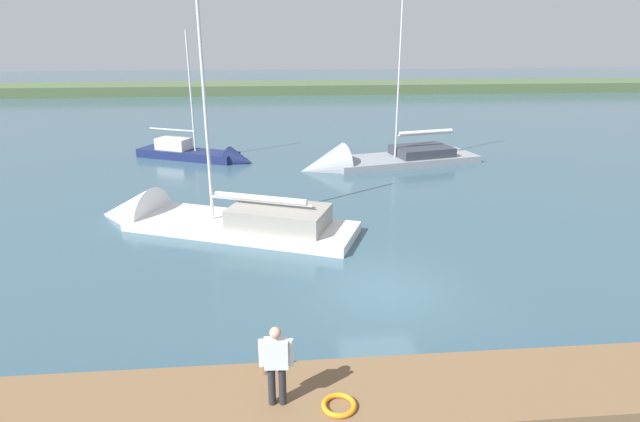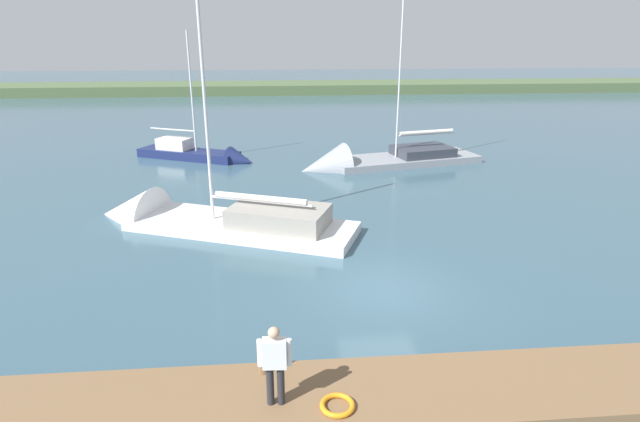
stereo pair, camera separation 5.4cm
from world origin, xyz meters
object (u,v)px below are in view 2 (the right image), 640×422
object	(u,v)px
life_ring_buoy	(337,405)
sailboat_far_left	(369,165)
person_on_dock	(275,361)
sailboat_near_dock	(195,222)
mooring_post_near	(263,357)
sailboat_mid_channel	(202,156)

from	to	relation	value
life_ring_buoy	sailboat_far_left	size ratio (longest dim) A/B	0.06
sailboat_far_left	person_on_dock	world-z (taller)	sailboat_far_left
sailboat_near_dock	sailboat_far_left	xyz separation A→B (m)	(-8.66, -8.99, -0.07)
sailboat_near_dock	person_on_dock	distance (m)	12.07
sailboat_near_dock	person_on_dock	bearing A→B (deg)	127.52
sailboat_far_left	sailboat_near_dock	bearing A→B (deg)	32.56
life_ring_buoy	mooring_post_near	bearing A→B (deg)	-40.53
mooring_post_near	life_ring_buoy	size ratio (longest dim) A/B	1.11
mooring_post_near	person_on_dock	size ratio (longest dim) A/B	0.45
life_ring_buoy	sailboat_mid_channel	bearing A→B (deg)	-76.53
mooring_post_near	sailboat_mid_channel	xyz separation A→B (m)	(4.19, -22.07, -0.86)
mooring_post_near	sailboat_mid_channel	distance (m)	22.48
sailboat_near_dock	sailboat_far_left	world-z (taller)	sailboat_far_left
mooring_post_near	person_on_dock	bearing A→B (deg)	104.55
sailboat_far_left	person_on_dock	xyz separation A→B (m)	(5.45, 20.53, 1.55)
sailboat_far_left	sailboat_mid_channel	size ratio (longest dim) A/B	1.45
sailboat_near_dock	sailboat_far_left	distance (m)	12.48
sailboat_far_left	life_ring_buoy	bearing A→B (deg)	64.73
life_ring_buoy	person_on_dock	bearing A→B (deg)	-10.97
sailboat_far_left	person_on_dock	distance (m)	21.30
life_ring_buoy	sailboat_far_left	xyz separation A→B (m)	(-4.32, -20.75, -0.67)
mooring_post_near	sailboat_far_left	size ratio (longest dim) A/B	0.06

